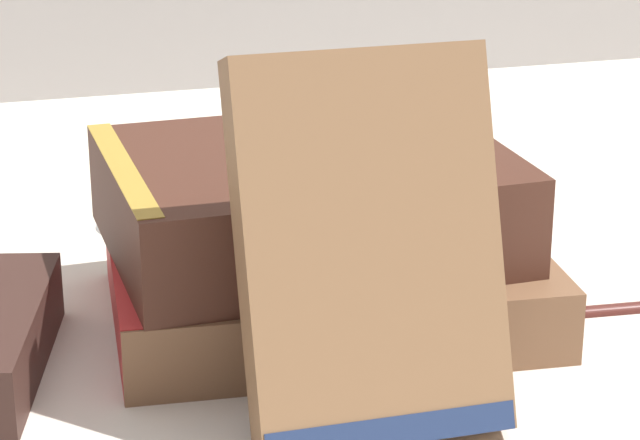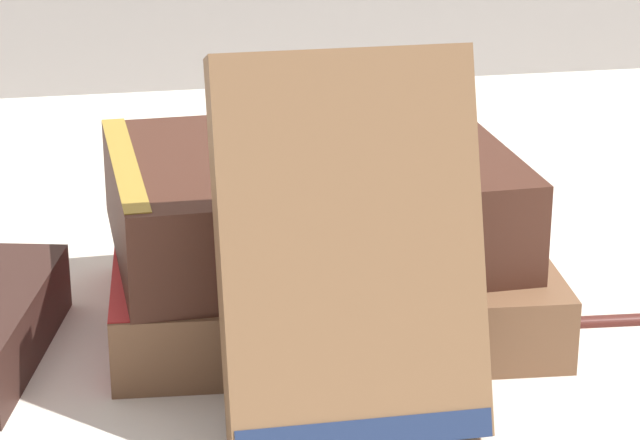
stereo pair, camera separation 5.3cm
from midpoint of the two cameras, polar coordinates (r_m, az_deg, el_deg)
The scene contains 6 objects.
ground_plane at distance 0.68m, azimuth -1.41°, elevation -4.20°, with size 3.00×3.00×0.00m, color beige.
book_flat_bottom at distance 0.67m, azimuth 2.15°, elevation -2.78°, with size 0.23×0.17×0.04m.
book_flat_top at distance 0.67m, azimuth 1.36°, elevation 0.93°, with size 0.20×0.16×0.05m.
book_leaning_front at distance 0.55m, azimuth 4.02°, elevation -1.79°, with size 0.11×0.07×0.16m.
pocket_watch at distance 0.67m, azimuth 5.99°, elevation 3.35°, with size 0.05×0.05×0.01m.
reading_glasses at distance 0.81m, azimuth -3.19°, elevation 0.07°, with size 0.11×0.06×0.00m.
Camera 2 is at (-0.07, -0.62, 0.28)m, focal length 75.00 mm.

